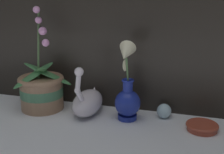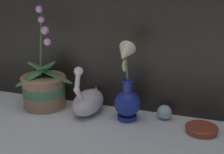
{
  "view_description": "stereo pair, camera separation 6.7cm",
  "coord_description": "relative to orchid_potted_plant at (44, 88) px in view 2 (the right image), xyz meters",
  "views": [
    {
      "loc": [
        0.31,
        -0.97,
        0.5
      ],
      "look_at": [
        -0.0,
        0.1,
        0.16
      ],
      "focal_mm": 50.0,
      "sensor_mm": 36.0,
      "label": 1
    },
    {
      "loc": [
        0.38,
        -0.95,
        0.5
      ],
      "look_at": [
        -0.0,
        0.1,
        0.16
      ],
      "focal_mm": 50.0,
      "sensor_mm": 36.0,
      "label": 2
    }
  ],
  "objects": [
    {
      "name": "blue_vase",
      "position": [
        0.36,
        -0.01,
        0.02
      ],
      "size": [
        0.1,
        0.13,
        0.31
      ],
      "color": "navy",
      "rests_on": "ground_plane"
    },
    {
      "name": "ground_plane",
      "position": [
        0.3,
        -0.11,
        -0.08
      ],
      "size": [
        2.8,
        2.8,
        0.0
      ],
      "primitive_type": "plane",
      "color": "white"
    },
    {
      "name": "swan_figurine",
      "position": [
        0.2,
        -0.0,
        -0.03
      ],
      "size": [
        0.11,
        0.22,
        0.21
      ],
      "color": "white",
      "rests_on": "ground_plane"
    },
    {
      "name": "glass_sphere",
      "position": [
        0.5,
        0.04,
        -0.06
      ],
      "size": [
        0.06,
        0.06,
        0.06
      ],
      "color": "silver",
      "rests_on": "ground_plane"
    },
    {
      "name": "amber_dish",
      "position": [
        0.64,
        -0.02,
        -0.07
      ],
      "size": [
        0.11,
        0.11,
        0.02
      ],
      "color": "#A8422D",
      "rests_on": "ground_plane"
    },
    {
      "name": "orchid_potted_plant",
      "position": [
        0.0,
        0.0,
        0.0
      ],
      "size": [
        0.24,
        0.23,
        0.42
      ],
      "color": "#9E7556",
      "rests_on": "ground_plane"
    }
  ]
}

